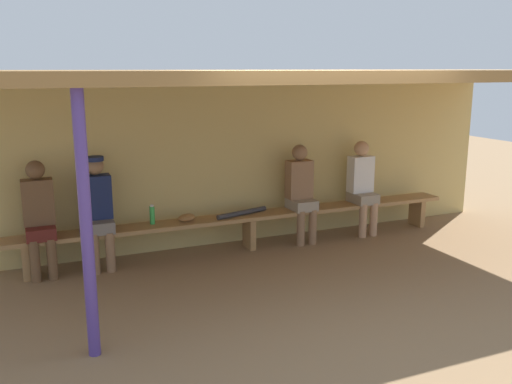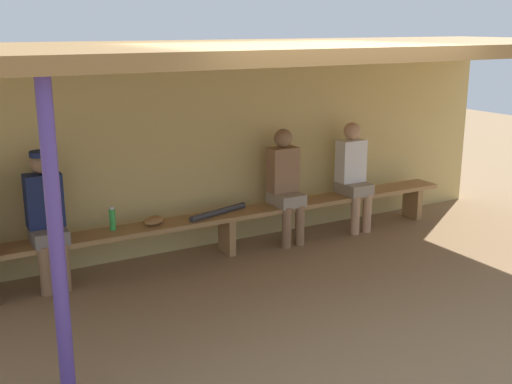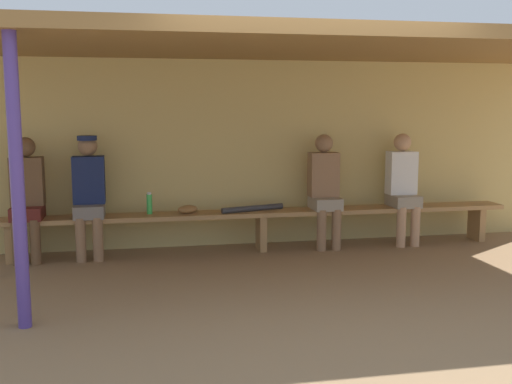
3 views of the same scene
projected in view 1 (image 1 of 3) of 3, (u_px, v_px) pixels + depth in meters
name	position (u px, v px, depth m)	size (l,w,h in m)	color
ground_plane	(304.00, 289.00, 6.01)	(24.00, 24.00, 0.00)	#8C6D4C
back_wall	(236.00, 161.00, 7.57)	(8.00, 0.20, 2.20)	tan
dugout_roof	(278.00, 76.00, 6.15)	(8.00, 2.80, 0.12)	olive
support_post	(86.00, 228.00, 4.41)	(0.10, 0.10, 2.20)	#4C388C
bench	(249.00, 220.00, 7.32)	(6.00, 0.36, 0.46)	#9E7547
player_middle	(98.00, 207.00, 6.51)	(0.34, 0.42, 1.34)	slate
player_in_red	(39.00, 214.00, 6.27)	(0.34, 0.42, 1.34)	#591E19
player_rightmost	(362.00, 184.00, 7.92)	(0.34, 0.42, 1.34)	gray
player_in_blue	(301.00, 190.00, 7.54)	(0.34, 0.42, 1.34)	gray
water_bottle_orange	(152.00, 215.00, 6.83)	(0.06, 0.06, 0.25)	green
baseball_glove_dark_brown	(187.00, 218.00, 6.98)	(0.24, 0.17, 0.09)	olive
baseball_bat	(242.00, 213.00, 7.26)	(0.07, 0.07, 0.77)	#333338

